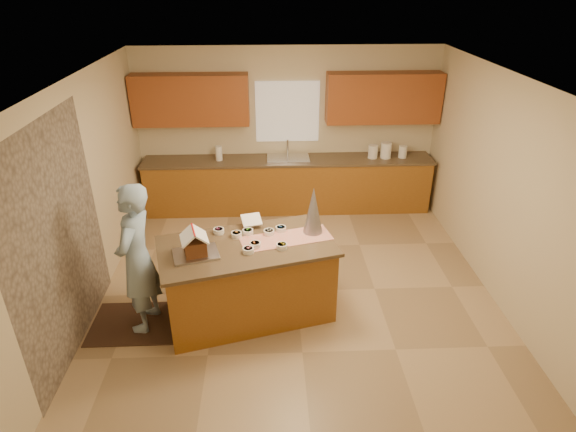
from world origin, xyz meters
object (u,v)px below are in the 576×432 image
object	(u,v)px
island_base	(248,281)
gingerbread_house	(195,244)
tinsel_tree	(313,210)
boy	(137,259)

from	to	relation	value
island_base	gingerbread_house	xyz separation A→B (m)	(-0.54, -0.20, 0.64)
tinsel_tree	boy	size ratio (longest dim) A/B	0.32
tinsel_tree	gingerbread_house	xyz separation A→B (m)	(-1.32, -0.46, -0.15)
tinsel_tree	boy	distance (m)	2.05
island_base	gingerbread_house	bearing A→B (deg)	-174.81
island_base	boy	bearing A→B (deg)	172.08
gingerbread_house	island_base	bearing A→B (deg)	20.01
boy	tinsel_tree	bearing A→B (deg)	110.38
tinsel_tree	boy	bearing A→B (deg)	-168.43
gingerbread_house	boy	bearing A→B (deg)	175.37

